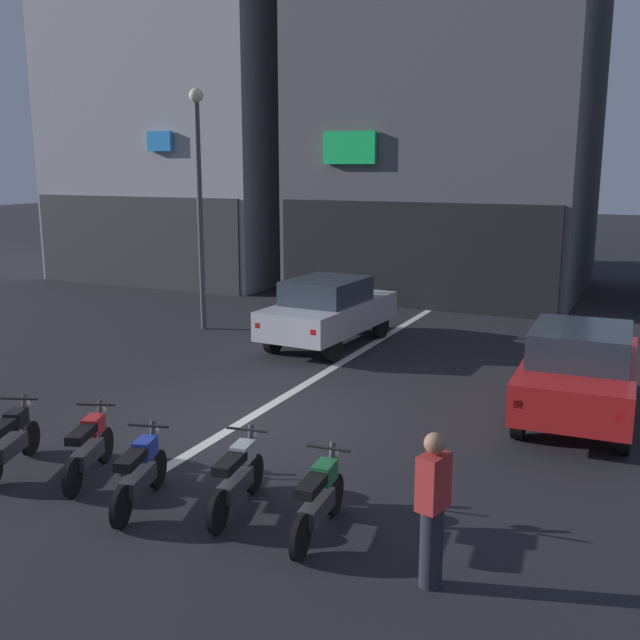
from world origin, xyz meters
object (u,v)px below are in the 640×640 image
object	(u,v)px
motorcycle_red_row_left_mid	(89,446)
car_red_parked_kerbside	(579,370)
car_silver_crossing_near	(329,309)
street_lamp	(199,184)
motorcycle_silver_row_right_mid	(237,476)
motorcycle_green_row_rightmost	(319,498)
person_by_motorcycles	(433,509)
motorcycle_black_row_leftmost	(11,439)
motorcycle_blue_row_centre	(140,472)

from	to	relation	value
motorcycle_red_row_left_mid	car_red_parked_kerbside	bearing A→B (deg)	42.47
car_silver_crossing_near	street_lamp	xyz separation A→B (m)	(-3.79, 0.29, 2.91)
motorcycle_silver_row_right_mid	motorcycle_green_row_rightmost	xyz separation A→B (m)	(1.19, -0.13, 0.00)
car_silver_crossing_near	person_by_motorcycles	bearing A→B (deg)	-59.70
motorcycle_silver_row_right_mid	person_by_motorcycles	distance (m)	2.78
motorcycle_black_row_leftmost	car_red_parked_kerbside	bearing A→B (deg)	38.61
motorcycle_silver_row_right_mid	street_lamp	bearing A→B (deg)	126.26
car_silver_crossing_near	person_by_motorcycles	world-z (taller)	person_by_motorcycles
street_lamp	motorcycle_green_row_rightmost	size ratio (longest dim) A/B	3.69
person_by_motorcycles	street_lamp	bearing A→B (deg)	134.30
motorcycle_green_row_rightmost	motorcycle_black_row_leftmost	bearing A→B (deg)	-178.09
car_silver_crossing_near	car_red_parked_kerbside	distance (m)	6.74
motorcycle_black_row_leftmost	motorcycle_silver_row_right_mid	distance (m)	3.57
street_lamp	motorcycle_green_row_rightmost	xyz separation A→B (m)	(7.53, -8.77, -3.34)
car_silver_crossing_near	motorcycle_blue_row_centre	xyz separation A→B (m)	(1.36, -8.76, -0.43)
motorcycle_black_row_leftmost	motorcycle_red_row_left_mid	bearing A→B (deg)	12.61
motorcycle_blue_row_centre	motorcycle_green_row_rightmost	bearing A→B (deg)	6.76
motorcycle_blue_row_centre	person_by_motorcycles	bearing A→B (deg)	-2.90
motorcycle_red_row_left_mid	motorcycle_silver_row_right_mid	world-z (taller)	same
street_lamp	motorcycle_silver_row_right_mid	size ratio (longest dim) A/B	3.70
car_silver_crossing_near	motorcycle_silver_row_right_mid	world-z (taller)	car_silver_crossing_near
street_lamp	motorcycle_black_row_leftmost	world-z (taller)	street_lamp
car_silver_crossing_near	person_by_motorcycles	xyz separation A→B (m)	(5.24, -8.96, -0.03)
car_silver_crossing_near	car_red_parked_kerbside	xyz separation A→B (m)	(6.02, -3.03, 0.00)
car_silver_crossing_near	motorcycle_black_row_leftmost	xyz separation A→B (m)	(-1.01, -8.64, -0.43)
car_red_parked_kerbside	motorcycle_silver_row_right_mid	bearing A→B (deg)	-123.06
motorcycle_blue_row_centre	motorcycle_silver_row_right_mid	bearing A→B (deg)	18.96
car_red_parked_kerbside	motorcycle_silver_row_right_mid	xyz separation A→B (m)	(-3.47, -5.33, -0.43)
car_red_parked_kerbside	motorcycle_silver_row_right_mid	distance (m)	6.38
car_silver_crossing_near	motorcycle_blue_row_centre	size ratio (longest dim) A/B	2.58
motorcycle_black_row_leftmost	motorcycle_red_row_left_mid	size ratio (longest dim) A/B	1.00
car_silver_crossing_near	street_lamp	size ratio (longest dim) A/B	0.68
motorcycle_green_row_rightmost	street_lamp	bearing A→B (deg)	130.64
car_silver_crossing_near	person_by_motorcycles	distance (m)	10.38
motorcycle_black_row_leftmost	motorcycle_blue_row_centre	world-z (taller)	same
person_by_motorcycles	car_red_parked_kerbside	bearing A→B (deg)	82.46
motorcycle_green_row_rightmost	motorcycle_silver_row_right_mid	bearing A→B (deg)	173.92
street_lamp	motorcycle_green_row_rightmost	distance (m)	12.03
car_silver_crossing_near	motorcycle_silver_row_right_mid	bearing A→B (deg)	-73.02
motorcycle_red_row_left_mid	motorcycle_green_row_rightmost	distance (m)	3.56
car_red_parked_kerbside	street_lamp	size ratio (longest dim) A/B	0.68
car_silver_crossing_near	motorcycle_blue_row_centre	world-z (taller)	car_silver_crossing_near
motorcycle_red_row_left_mid	motorcycle_blue_row_centre	distance (m)	1.25
street_lamp	motorcycle_green_row_rightmost	bearing A→B (deg)	-49.36
car_silver_crossing_near	motorcycle_green_row_rightmost	distance (m)	9.28
car_red_parked_kerbside	street_lamp	bearing A→B (deg)	161.34
street_lamp	motorcycle_blue_row_centre	xyz separation A→B (m)	(5.15, -9.05, -3.34)
street_lamp	car_silver_crossing_near	bearing A→B (deg)	-4.34
car_silver_crossing_near	motorcycle_blue_row_centre	distance (m)	8.88
street_lamp	motorcycle_black_row_leftmost	bearing A→B (deg)	-72.73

